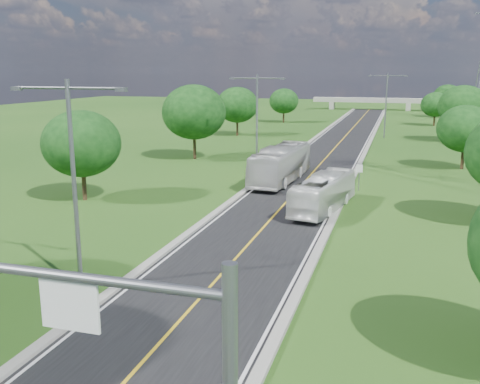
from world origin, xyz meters
name	(u,v)px	position (x,y,z in m)	size (l,w,h in m)	color
ground	(331,152)	(0.00, 60.00, 0.00)	(260.00, 260.00, 0.00)	#1F4714
road	(337,146)	(0.00, 66.00, 0.03)	(8.00, 150.00, 0.06)	black
curb_left	(307,144)	(-4.25, 66.00, 0.11)	(0.50, 150.00, 0.22)	gray
curb_right	(368,147)	(4.25, 66.00, 0.11)	(0.50, 150.00, 0.22)	gray
signal_mast	(124,367)	(3.68, -1.00, 4.91)	(8.54, 0.33, 7.20)	slate
speed_limit_sign	(359,173)	(5.20, 37.98, 1.60)	(0.55, 0.09, 2.40)	slate
overpass	(370,101)	(0.00, 140.00, 2.41)	(30.00, 3.00, 3.20)	gray
streetlight_near_left	(73,168)	(-6.00, 12.00, 5.94)	(5.90, 0.25, 10.00)	slate
streetlight_mid_left	(257,114)	(-6.00, 45.00, 5.94)	(5.90, 0.25, 10.00)	slate
streetlight_far_right	(386,100)	(6.00, 78.00, 5.94)	(5.90, 0.25, 10.00)	slate
tree_lb	(81,144)	(-16.00, 28.00, 4.64)	(6.30, 6.30, 7.33)	black
tree_lc	(194,112)	(-15.00, 50.00, 5.58)	(7.56, 7.56, 8.79)	black
tree_ld	(237,105)	(-17.00, 74.00, 4.95)	(6.72, 6.72, 7.82)	black
tree_le	(284,101)	(-14.50, 98.00, 4.33)	(5.88, 5.88, 6.84)	black
tree_rc	(465,129)	(15.00, 52.00, 4.33)	(5.88, 5.88, 6.84)	black
tree_rd	(463,106)	(17.00, 76.00, 5.27)	(7.14, 7.14, 8.30)	black
tree_re	(435,105)	(14.50, 100.00, 4.02)	(5.46, 5.46, 6.35)	black
tree_rf	(447,97)	(18.00, 120.00, 4.64)	(6.30, 6.30, 7.33)	black
bus_outbound	(324,193)	(3.20, 30.09, 1.41)	(2.27, 9.68, 2.70)	silver
bus_inbound	(281,164)	(-2.22, 39.72, 1.74)	(2.83, 12.09, 3.37)	beige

